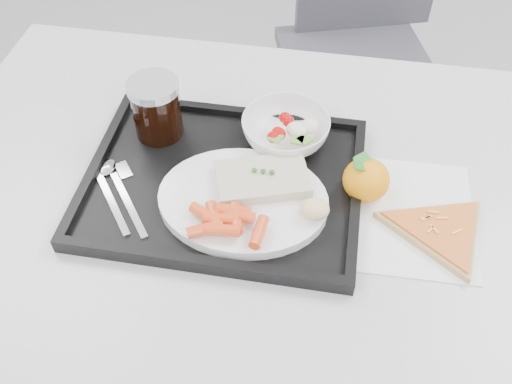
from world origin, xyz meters
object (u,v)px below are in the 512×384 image
cola_glass (156,108)px  pizza_slice (440,231)px  chair (363,25)px  salad_bowl (286,130)px  tray (224,183)px  tangerine (366,180)px  table (269,214)px  dinner_plate (243,200)px

cola_glass → pizza_slice: (0.49, -0.14, -0.06)m
chair → salad_bowl: chair is taller
chair → salad_bowl: size_ratio=6.11×
tray → pizza_slice: 0.35m
cola_glass → tangerine: bearing=-11.5°
table → pizza_slice: size_ratio=4.96×
dinner_plate → salad_bowl: salad_bowl is taller
tray → pizza_slice: bearing=-7.0°
cola_glass → tangerine: (0.37, -0.07, -0.04)m
table → tangerine: size_ratio=12.44×
tangerine → table: bearing=-174.6°
cola_glass → tray: bearing=-35.4°
table → dinner_plate: size_ratio=4.44×
dinner_plate → cola_glass: size_ratio=2.50×
tray → pizza_slice: (0.35, -0.04, 0.00)m
table → chair: 0.89m
dinner_plate → cola_glass: (-0.18, 0.14, 0.05)m
tray → salad_bowl: 0.15m
pizza_slice → cola_glass: bearing=164.0°
salad_bowl → cola_glass: bearing=-175.8°
dinner_plate → cola_glass: 0.23m
salad_bowl → tangerine: 0.17m
tray → dinner_plate: dinner_plate is taller
cola_glass → salad_bowl: bearing=4.2°
chair → tray: (-0.22, -0.87, 0.22)m
cola_glass → tangerine: 0.37m
dinner_plate → salad_bowl: (0.05, 0.16, 0.01)m
tray → cola_glass: (-0.14, 0.10, 0.06)m
dinner_plate → salad_bowl: bearing=73.8°
pizza_slice → tray: bearing=173.0°
tray → dinner_plate: size_ratio=1.67×
chair → salad_bowl: bearing=-100.0°
salad_bowl → pizza_slice: size_ratio=0.63×
chair → tangerine: 0.88m
dinner_plate → table: bearing=56.6°
chair → tangerine: (0.01, -0.85, 0.25)m
dinner_plate → pizza_slice: dinner_plate is taller
table → dinner_plate: dinner_plate is taller
table → tangerine: (0.15, 0.01, 0.10)m
salad_bowl → pizza_slice: salad_bowl is taller
dinner_plate → pizza_slice: bearing=0.3°
chair → pizza_slice: (0.13, -0.91, 0.22)m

